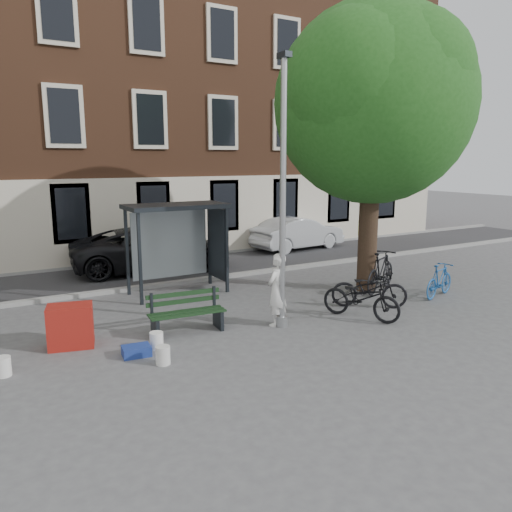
{
  "coord_description": "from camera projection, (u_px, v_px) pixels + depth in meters",
  "views": [
    {
      "loc": [
        -6.18,
        -9.4,
        3.86
      ],
      "look_at": [
        0.22,
        1.58,
        1.4
      ],
      "focal_mm": 35.0,
      "sensor_mm": 36.0,
      "label": 1
    }
  ],
  "objects": [
    {
      "name": "car_silver",
      "position": [
        298.0,
        233.0,
        21.76
      ],
      "size": [
        4.43,
        1.97,
        1.41
      ],
      "primitive_type": "imported",
      "rotation": [
        0.0,
        0.0,
        1.68
      ],
      "color": "#B9BCC2",
      "rests_on": "ground"
    },
    {
      "name": "bucket_b",
      "position": [
        3.0,
        367.0,
        9.02
      ],
      "size": [
        0.28,
        0.28,
        0.36
      ],
      "primitive_type": "cylinder",
      "rotation": [
        0.0,
        0.0,
        -0.0
      ],
      "color": "silver",
      "rests_on": "ground"
    },
    {
      "name": "notice_sign",
      "position": [
        362.0,
        237.0,
        14.95
      ],
      "size": [
        0.36,
        0.12,
        2.11
      ],
      "rotation": [
        0.0,
        0.0,
        0.24
      ],
      "color": "#9EA0A3",
      "rests_on": "ground"
    },
    {
      "name": "road",
      "position": [
        174.0,
        270.0,
        17.7
      ],
      "size": [
        40.0,
        4.0,
        0.01
      ],
      "primitive_type": "cube",
      "color": "#28282B",
      "rests_on": "ground"
    },
    {
      "name": "bucket_a",
      "position": [
        163.0,
        355.0,
        9.54
      ],
      "size": [
        0.3,
        0.3,
        0.36
      ],
      "primitive_type": "cylinder",
      "rotation": [
        0.0,
        0.0,
        0.06
      ],
      "color": "silver",
      "rests_on": "ground"
    },
    {
      "name": "ground",
      "position": [
        282.0,
        326.0,
        11.77
      ],
      "size": [
        90.0,
        90.0,
        0.0
      ],
      "primitive_type": "plane",
      "color": "#4C4C4F",
      "rests_on": "ground"
    },
    {
      "name": "car_dark",
      "position": [
        152.0,
        249.0,
        17.6
      ],
      "size": [
        5.8,
        3.27,
        1.53
      ],
      "primitive_type": "imported",
      "rotation": [
        0.0,
        0.0,
        1.43
      ],
      "color": "black",
      "rests_on": "ground"
    },
    {
      "name": "building_row",
      "position": [
        118.0,
        85.0,
        21.46
      ],
      "size": [
        30.0,
        8.0,
        14.0
      ],
      "primitive_type": "cube",
      "color": "brown",
      "rests_on": "ground"
    },
    {
      "name": "bike_d",
      "position": [
        381.0,
        271.0,
        14.77
      ],
      "size": [
        2.08,
        1.39,
        1.22
      ],
      "primitive_type": "imported",
      "rotation": [
        0.0,
        0.0,
        2.02
      ],
      "color": "black",
      "rests_on": "ground"
    },
    {
      "name": "red_stand",
      "position": [
        71.0,
        326.0,
        10.39
      ],
      "size": [
        1.02,
        0.8,
        0.9
      ],
      "primitive_type": "cube",
      "rotation": [
        0.0,
        0.0,
        -0.24
      ],
      "color": "maroon",
      "rests_on": "ground"
    },
    {
      "name": "blue_crate",
      "position": [
        136.0,
        351.0,
        9.97
      ],
      "size": [
        0.59,
        0.46,
        0.2
      ],
      "primitive_type": "cube",
      "rotation": [
        0.0,
        0.0,
        -0.11
      ],
      "color": "navy",
      "rests_on": "ground"
    },
    {
      "name": "painter",
      "position": [
        277.0,
        290.0,
        11.68
      ],
      "size": [
        0.75,
        0.66,
        1.73
      ],
      "primitive_type": "imported",
      "rotation": [
        0.0,
        0.0,
        3.62
      ],
      "color": "silver",
      "rests_on": "ground"
    },
    {
      "name": "tree_right",
      "position": [
        377.0,
        95.0,
        13.86
      ],
      "size": [
        5.76,
        5.6,
        8.2
      ],
      "color": "black",
      "rests_on": "ground"
    },
    {
      "name": "bike_c",
      "position": [
        361.0,
        298.0,
        12.23
      ],
      "size": [
        1.48,
        2.12,
        1.05
      ],
      "primitive_type": "imported",
      "rotation": [
        0.0,
        0.0,
        0.43
      ],
      "color": "black",
      "rests_on": "ground"
    },
    {
      "name": "bench",
      "position": [
        187.0,
        314.0,
        11.31
      ],
      "size": [
        1.77,
        0.72,
        0.89
      ],
      "rotation": [
        0.0,
        0.0,
        -0.09
      ],
      "color": "#1E2328",
      "rests_on": "ground"
    },
    {
      "name": "bus_shelter",
      "position": [
        188.0,
        227.0,
        14.58
      ],
      "size": [
        2.85,
        1.45,
        2.62
      ],
      "color": "#1E2328",
      "rests_on": "ground"
    },
    {
      "name": "bike_b",
      "position": [
        439.0,
        280.0,
        14.18
      ],
      "size": [
        1.68,
        0.9,
        0.97
      ],
      "primitive_type": "imported",
      "rotation": [
        0.0,
        0.0,
        1.86
      ],
      "color": "#1C539A",
      "rests_on": "ground"
    },
    {
      "name": "lamppost",
      "position": [
        283.0,
        208.0,
        11.24
      ],
      "size": [
        0.28,
        0.35,
        6.11
      ],
      "color": "#9EA0A3",
      "rests_on": "ground"
    },
    {
      "name": "bucket_c",
      "position": [
        157.0,
        341.0,
        10.32
      ],
      "size": [
        0.36,
        0.36,
        0.36
      ],
      "primitive_type": "cylinder",
      "rotation": [
        0.0,
        0.0,
        0.34
      ],
      "color": "white",
      "rests_on": "ground"
    },
    {
      "name": "curb_near",
      "position": [
        196.0,
        280.0,
        15.99
      ],
      "size": [
        40.0,
        0.25,
        0.12
      ],
      "primitive_type": "cube",
      "color": "gray",
      "rests_on": "ground"
    },
    {
      "name": "bike_a",
      "position": [
        369.0,
        288.0,
        13.16
      ],
      "size": [
        1.98,
        1.75,
        1.03
      ],
      "primitive_type": "imported",
      "rotation": [
        0.0,
        0.0,
        0.91
      ],
      "color": "black",
      "rests_on": "ground"
    },
    {
      "name": "curb_far",
      "position": [
        155.0,
        259.0,
        19.39
      ],
      "size": [
        40.0,
        0.25,
        0.12
      ],
      "primitive_type": "cube",
      "color": "gray",
      "rests_on": "ground"
    }
  ]
}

